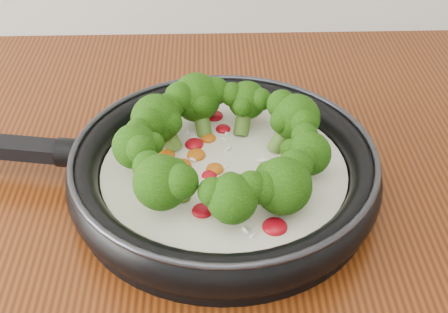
{
  "coord_description": "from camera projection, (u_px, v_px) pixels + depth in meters",
  "views": [
    {
      "loc": [
        0.07,
        0.58,
        1.34
      ],
      "look_at": [
        0.08,
        1.09,
        0.95
      ],
      "focal_mm": 48.68,
      "sensor_mm": 36.0,
      "label": 1
    }
  ],
  "objects": [
    {
      "name": "skillet",
      "position": [
        221.0,
        166.0,
        0.66
      ],
      "size": [
        0.55,
        0.39,
        0.1
      ],
      "color": "black",
      "rests_on": "counter"
    }
  ]
}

